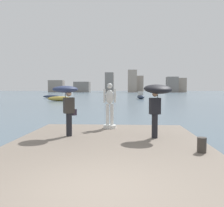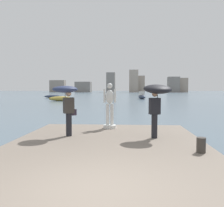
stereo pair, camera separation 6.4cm
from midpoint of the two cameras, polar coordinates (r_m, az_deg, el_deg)
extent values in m
plane|color=slate|center=(44.11, 2.77, 0.73)|extent=(400.00, 400.00, 0.00)
cube|color=slate|center=(6.75, -1.96, -13.75)|extent=(6.62, 10.73, 0.40)
cylinder|color=silver|center=(10.87, -0.38, -5.60)|extent=(0.59, 0.59, 0.15)
cylinder|color=silver|center=(10.81, -0.91, -2.66)|extent=(0.15, 0.15, 0.98)
cylinder|color=silver|center=(10.79, 0.15, -2.67)|extent=(0.15, 0.15, 0.98)
ellipsoid|color=silver|center=(10.74, -0.38, 1.62)|extent=(0.38, 0.26, 0.64)
sphere|color=silver|center=(10.73, -0.38, 4.29)|extent=(0.24, 0.24, 0.24)
cylinder|color=silver|center=(10.76, -1.66, 1.89)|extent=(0.10, 0.10, 0.62)
cylinder|color=silver|center=(10.72, 0.90, 1.89)|extent=(0.10, 0.10, 0.62)
cylinder|color=black|center=(9.20, -10.20, -5.04)|extent=(0.22, 0.22, 0.88)
cube|color=#38332D|center=(9.12, -10.25, -0.43)|extent=(0.45, 0.41, 0.60)
sphere|color=tan|center=(9.10, -10.28, 2.36)|extent=(0.21, 0.21, 0.21)
cylinder|color=#262626|center=(9.10, -11.06, 1.43)|extent=(0.02, 0.02, 0.50)
ellipsoid|color=navy|center=(9.09, -11.09, 3.40)|extent=(1.31, 1.31, 0.26)
cube|color=#332838|center=(9.24, -8.99, -2.11)|extent=(0.21, 0.18, 0.24)
cylinder|color=black|center=(8.82, 10.43, -5.41)|extent=(0.22, 0.22, 0.88)
cube|color=black|center=(8.73, 10.48, -0.61)|extent=(0.43, 0.33, 0.60)
sphere|color=#A87A5B|center=(8.71, 10.52, 2.31)|extent=(0.21, 0.21, 0.21)
cylinder|color=#262626|center=(8.80, 11.14, 1.33)|extent=(0.02, 0.02, 0.49)
ellipsoid|color=black|center=(8.79, 11.17, 3.44)|extent=(1.25, 1.28, 0.45)
cylinder|color=#38332D|center=(7.25, 20.99, -9.37)|extent=(0.26, 0.26, 0.43)
ellipsoid|color=#B2993D|center=(43.31, -12.26, 1.16)|extent=(4.38, 1.86, 0.85)
ellipsoid|color=#2D384C|center=(59.06, -14.09, 1.69)|extent=(4.07, 2.30, 0.71)
ellipsoid|color=#2D384C|center=(51.10, 7.27, 1.57)|extent=(2.00, 3.71, 0.86)
cube|color=beige|center=(51.33, 7.18, 2.47)|extent=(1.13, 1.43, 0.82)
cube|color=gray|center=(157.84, -12.96, 4.10)|extent=(9.57, 5.60, 7.67)
cube|color=gray|center=(151.20, -6.92, 3.98)|extent=(9.73, 7.81, 6.55)
cube|color=gray|center=(145.75, -0.26, 5.10)|extent=(5.14, 7.88, 12.01)
cube|color=#A89989|center=(147.17, 5.27, 5.41)|extent=(5.49, 5.23, 13.79)
cube|color=gray|center=(151.01, 6.74, 4.70)|extent=(5.98, 5.93, 10.33)
cube|color=gray|center=(148.14, 14.65, 4.45)|extent=(6.51, 6.76, 9.37)
cube|color=gray|center=(152.25, 16.73, 4.27)|extent=(5.12, 6.74, 8.77)
camera|label=1|loc=(0.03, -89.83, 0.01)|focal=37.79mm
camera|label=2|loc=(0.03, 90.17, -0.01)|focal=37.79mm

